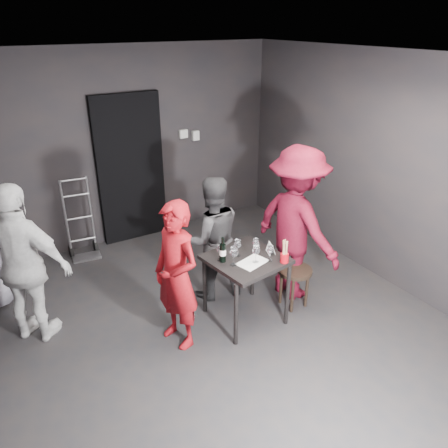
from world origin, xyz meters
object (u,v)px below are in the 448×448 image
server_red (177,275)px  man_maroon (298,210)px  bystander_cream (23,257)px  breadstick_cup (285,252)px  stool (295,276)px  wine_bottle (223,252)px  tasting_table (246,266)px  woman_black (212,240)px  hand_truck (83,242)px

server_red → man_maroon: 1.56m
bystander_cream → breadstick_cup: (2.28, -1.12, -0.06)m
stool → man_maroon: size_ratio=0.22×
server_red → wine_bottle: (0.53, 0.02, 0.09)m
tasting_table → server_red: server_red is taller
woman_black → bystander_cream: (-1.92, 0.27, 0.21)m
bystander_cream → woman_black: bearing=-145.0°
tasting_table → wine_bottle: (-0.24, 0.06, 0.20)m
wine_bottle → stool: bearing=-10.0°
bystander_cream → wine_bottle: bystander_cream is taller
server_red → man_maroon: man_maroon is taller
breadstick_cup → stool: bearing=29.6°
hand_truck → woman_black: bearing=-51.7°
breadstick_cup → hand_truck: bearing=119.0°
hand_truck → wine_bottle: hand_truck is taller
woman_black → stool: bearing=148.1°
man_maroon → wine_bottle: (-1.00, -0.06, -0.22)m
tasting_table → man_maroon: size_ratio=0.35×
hand_truck → wine_bottle: size_ratio=4.07×
tasting_table → breadstick_cup: breadstick_cup is taller
bystander_cream → wine_bottle: (1.75, -0.79, -0.07)m
breadstick_cup → wine_bottle: bearing=148.0°
hand_truck → stool: hand_truck is taller
tasting_table → server_red: 0.78m
stool → wine_bottle: size_ratio=1.71×
bystander_cream → man_maroon: bearing=-152.0°
woman_black → hand_truck: bearing=-45.5°
stool → breadstick_cup: (-0.32, -0.18, 0.49)m
breadstick_cup → tasting_table: bearing=136.3°
hand_truck → server_red: (0.37, -2.26, 0.56)m
stool → bystander_cream: size_ratio=0.25×
server_red → woman_black: 0.89m
server_red → wine_bottle: bearing=78.2°
hand_truck → wine_bottle: bearing=-61.7°
man_maroon → wine_bottle: size_ratio=7.82×
bystander_cream → breadstick_cup: bearing=-163.2°
hand_truck → breadstick_cup: 3.00m
wine_bottle → tasting_table: bearing=-13.5°
tasting_table → bystander_cream: (-1.99, 0.85, 0.27)m
woman_black → wine_bottle: woman_black is taller
server_red → wine_bottle: server_red is taller
woman_black → man_maroon: size_ratio=0.67×
stool → woman_black: bearing=135.4°
stool → woman_black: size_ratio=0.33×
tasting_table → stool: 0.67m
tasting_table → woman_black: woman_black is taller
woman_black → breadstick_cup: size_ratio=5.46×
tasting_table → woman_black: (-0.08, 0.58, 0.07)m
man_maroon → hand_truck: bearing=33.4°
stool → server_red: 1.43m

